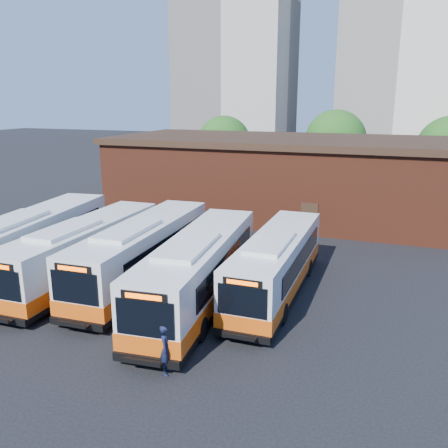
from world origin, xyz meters
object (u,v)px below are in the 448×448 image
(bus_west, at_px, (84,254))
(bus_mideast, at_px, (199,273))
(bus_midwest, at_px, (143,255))
(bus_farwest, at_px, (32,245))
(transit_worker, at_px, (166,349))
(bus_east, at_px, (276,266))

(bus_west, xyz_separation_m, bus_mideast, (6.87, -0.66, 0.05))
(bus_midwest, xyz_separation_m, bus_mideast, (3.79, -1.47, 0.01))
(bus_farwest, bearing_deg, bus_mideast, -10.91)
(bus_west, height_order, transit_worker, bus_west)
(bus_west, height_order, bus_east, bus_west)
(bus_east, xyz_separation_m, transit_worker, (-1.86, -8.29, -0.48))
(bus_west, bearing_deg, bus_midwest, 14.01)
(bus_mideast, relative_size, transit_worker, 6.73)
(bus_farwest, distance_m, transit_worker, 13.26)
(bus_farwest, relative_size, bus_mideast, 1.03)
(bus_farwest, distance_m, bus_east, 13.52)
(bus_mideast, bearing_deg, bus_east, 33.24)
(bus_west, distance_m, bus_mideast, 6.90)
(bus_midwest, height_order, bus_east, bus_midwest)
(bus_east, bearing_deg, bus_mideast, -141.99)
(transit_worker, bearing_deg, bus_midwest, 21.92)
(bus_midwest, relative_size, transit_worker, 6.64)
(bus_east, bearing_deg, transit_worker, -102.87)
(bus_midwest, height_order, bus_mideast, bus_mideast)
(bus_mideast, distance_m, transit_worker, 6.01)
(bus_farwest, bearing_deg, bus_midwest, -0.15)
(bus_farwest, xyz_separation_m, bus_west, (3.42, 0.00, -0.09))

